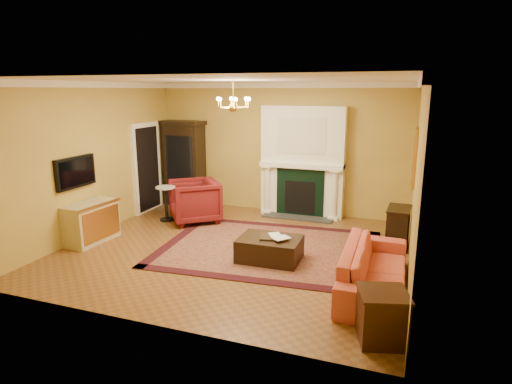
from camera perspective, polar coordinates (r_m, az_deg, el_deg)
The scene contains 26 objects.
floor at distance 7.92m, azimuth -2.80°, elevation -7.65°, with size 6.00×5.50×0.02m, color brown.
ceiling at distance 7.39m, azimuth -3.08°, elevation 14.76°, with size 6.00×5.50×0.02m, color white.
wall_back at distance 10.08m, azimuth 3.16°, elevation 5.81°, with size 6.00×0.02×3.00m, color gold.
wall_front at distance 5.14m, azimuth -14.90°, elevation -2.12°, with size 6.00×0.02×3.00m, color gold.
wall_left at distance 9.09m, azimuth -20.76°, elevation 4.12°, with size 0.02×5.50×3.00m, color gold.
wall_right at distance 6.94m, azimuth 20.65°, elevation 1.46°, with size 0.02×5.50×3.00m, color gold.
fireplace at distance 9.79m, azimuth 6.19°, elevation 3.71°, with size 1.90×0.70×2.50m.
crown_molding at distance 8.28m, azimuth -0.42°, elevation 14.16°, with size 6.00×5.50×0.12m.
doorway at distance 10.46m, azimuth -14.33°, elevation 3.17°, with size 0.08×1.05×2.10m.
tv_panel at distance 8.63m, azimuth -22.92°, elevation 2.46°, with size 0.09×0.95×0.58m.
gilt_mirror at distance 8.30m, azimuth 20.39°, elevation 4.37°, with size 0.06×0.76×1.05m.
chandelier at distance 7.39m, azimuth -3.04°, elevation 11.65°, with size 0.63×0.55×0.53m.
oriental_rug at distance 7.91m, azimuth 1.85°, elevation -7.54°, with size 3.92×2.94×0.02m, color #490F16.
china_cabinet at distance 10.84m, azimuth -9.56°, elevation 3.55°, with size 1.01×0.46×2.01m, color black.
wingback_armchair at distance 9.46m, azimuth -8.20°, elevation -0.93°, with size 0.99×0.93×1.02m, color maroon.
pedestal_table at distance 9.65m, azimuth -11.90°, elevation -1.18°, with size 0.43×0.43×0.77m.
commode at distance 8.74m, azimuth -21.12°, elevation -3.79°, with size 0.49×1.03×0.77m, color #BDB38A.
coral_sofa at distance 6.46m, azimuth 15.54°, elevation -8.92°, with size 2.22×0.65×0.87m, color #C8553F.
end_table at distance 5.31m, azimuth 16.42°, elevation -15.79°, with size 0.51×0.51×0.59m, color #321B0D.
console_table at distance 8.31m, azimuth 18.38°, elevation -4.60°, with size 0.37×0.65×0.72m, color black.
leather_ottoman at distance 7.33m, azimuth 1.84°, elevation -7.57°, with size 1.04×0.75×0.39m, color black.
ottoman_tray at distance 7.27m, azimuth 2.36°, elevation -6.01°, with size 0.45×0.35×0.03m, color black.
book_a at distance 7.20m, azimuth 1.85°, elevation -4.97°, with size 0.19×0.02×0.26m, color gray.
book_b at distance 7.18m, azimuth 2.91°, elevation -4.96°, with size 0.21×0.02×0.28m, color gray.
topiary_left at distance 9.85m, azimuth 3.16°, elevation 5.34°, with size 0.15×0.15×0.40m.
topiary_right at distance 9.58m, azimuth 9.97°, elevation 4.94°, with size 0.15×0.15×0.41m.
Camera 1 is at (2.86, -6.81, 2.84)m, focal length 30.00 mm.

